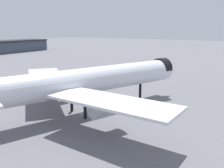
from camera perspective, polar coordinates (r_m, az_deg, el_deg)
ground at (r=66.92m, az=-5.52°, el=-6.86°), size 900.00×900.00×0.00m
airliner_near_gate at (r=65.13m, az=-6.08°, el=0.62°), size 68.45×60.98×19.93m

